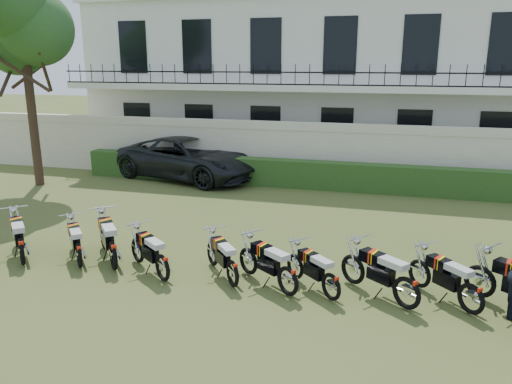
# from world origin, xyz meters

# --- Properties ---
(ground) EXTENTS (100.00, 100.00, 0.00)m
(ground) POSITION_xyz_m (0.00, 0.00, 0.00)
(ground) COLOR #445421
(ground) RESTS_ON ground
(perimeter_wall) EXTENTS (30.00, 0.35, 2.30)m
(perimeter_wall) POSITION_xyz_m (0.00, 8.00, 1.17)
(perimeter_wall) COLOR beige
(perimeter_wall) RESTS_ON ground
(hedge) EXTENTS (18.00, 0.60, 1.00)m
(hedge) POSITION_xyz_m (1.00, 7.20, 0.50)
(hedge) COLOR #204117
(hedge) RESTS_ON ground
(building) EXTENTS (20.40, 9.60, 7.40)m
(building) POSITION_xyz_m (0.00, 13.96, 3.71)
(building) COLOR white
(building) RESTS_ON ground
(tree_west_near) EXTENTS (3.40, 3.20, 7.90)m
(tree_west_near) POSITION_xyz_m (-8.96, 5.00, 5.89)
(tree_west_near) COLOR #473323
(tree_west_near) RESTS_ON ground
(motorcycle_0) EXTENTS (1.44, 1.47, 1.07)m
(motorcycle_0) POSITION_xyz_m (-4.18, -1.69, 0.49)
(motorcycle_0) COLOR black
(motorcycle_0) RESTS_ON ground
(motorcycle_1) EXTENTS (1.23, 1.38, 0.96)m
(motorcycle_1) POSITION_xyz_m (-2.83, -1.48, 0.44)
(motorcycle_1) COLOR black
(motorcycle_1) RESTS_ON ground
(motorcycle_2) EXTENTS (1.40, 1.63, 1.12)m
(motorcycle_2) POSITION_xyz_m (-2.03, -1.38, 0.52)
(motorcycle_2) COLOR black
(motorcycle_2) RESTS_ON ground
(motorcycle_3) EXTENTS (1.51, 1.20, 1.00)m
(motorcycle_3) POSITION_xyz_m (-0.72, -1.63, 0.46)
(motorcycle_3) COLOR black
(motorcycle_3) RESTS_ON ground
(motorcycle_4) EXTENTS (1.20, 1.41, 0.96)m
(motorcycle_4) POSITION_xyz_m (0.77, -1.49, 0.44)
(motorcycle_4) COLOR black
(motorcycle_4) RESTS_ON ground
(motorcycle_5) EXTENTS (1.57, 1.20, 1.03)m
(motorcycle_5) POSITION_xyz_m (1.94, -1.59, 0.47)
(motorcycle_5) COLOR black
(motorcycle_5) RESTS_ON ground
(motorcycle_6) EXTENTS (1.31, 1.23, 0.93)m
(motorcycle_6) POSITION_xyz_m (2.78, -1.55, 0.43)
(motorcycle_6) COLOR black
(motorcycle_6) RESTS_ON ground
(motorcycle_7) EXTENTS (1.60, 1.31, 1.08)m
(motorcycle_7) POSITION_xyz_m (4.18, -1.54, 0.50)
(motorcycle_7) COLOR black
(motorcycle_7) RESTS_ON ground
(motorcycle_8) EXTENTS (1.33, 1.41, 1.01)m
(motorcycle_8) POSITION_xyz_m (5.31, -1.42, 0.46)
(motorcycle_8) COLOR black
(motorcycle_8) RESTS_ON ground
(suv) EXTENTS (6.37, 4.19, 1.63)m
(suv) POSITION_xyz_m (-3.97, 7.46, 0.81)
(suv) COLOR black
(suv) RESTS_ON ground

